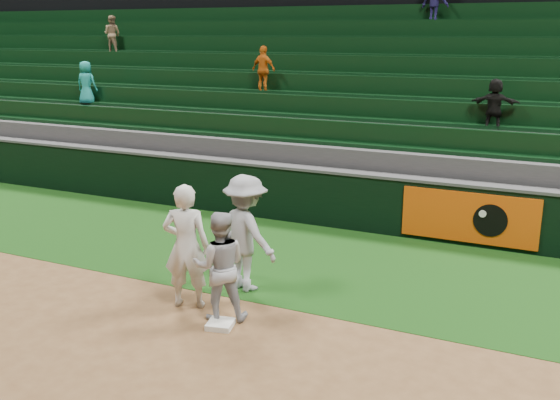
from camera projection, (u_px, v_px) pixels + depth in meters
The scene contains 8 objects.
ground at pixel (202, 321), 9.12m from camera, with size 70.00×70.00×0.00m, color brown.
foul_grass at pixel (286, 256), 11.75m from camera, with size 36.00×4.20×0.01m, color #10350D.
first_base at pixel (220, 324), 8.94m from camera, with size 0.36×0.36×0.08m, color white.
first_baseman at pixel (186, 246), 9.41m from camera, with size 0.71×0.46×1.93m, color silver.
baserunner at pixel (220, 266), 9.01m from camera, with size 0.80×0.62×1.64m, color #A2A4AD.
base_coach at pixel (246, 233), 10.04m from camera, with size 1.23×0.71×1.91m, color #9699A2.
field_wall at pixel (329, 197), 13.50m from camera, with size 36.00×0.45×1.25m.
stadium_seating at pixel (379, 125), 16.53m from camera, with size 36.00×5.95×5.55m.
Camera 1 is at (4.54, -7.09, 4.10)m, focal length 40.00 mm.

